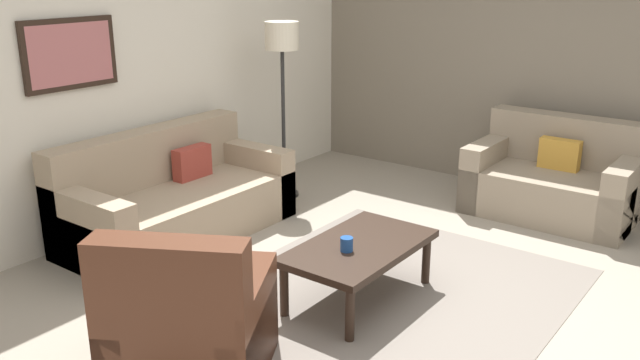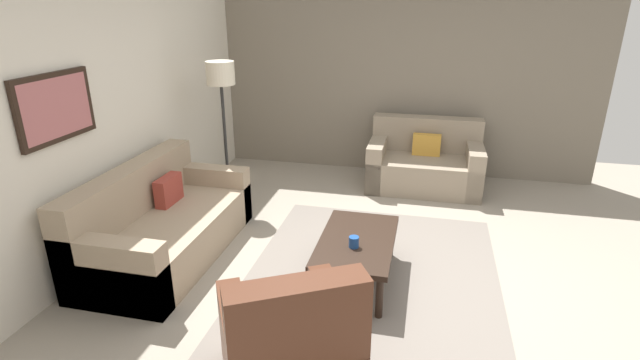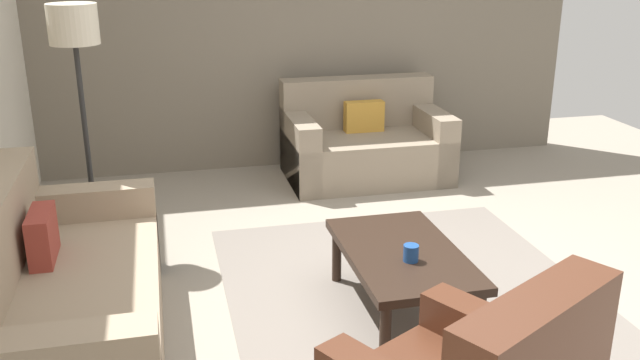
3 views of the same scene
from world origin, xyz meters
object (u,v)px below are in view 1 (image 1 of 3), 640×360
object	(u,v)px
coffee_table	(359,251)
couch_main	(171,200)
armchair_leather	(188,334)
cup	(347,244)
couch_loveseat	(555,182)
lamp_standing	(282,54)
framed_artwork	(70,54)

from	to	relation	value
coffee_table	couch_main	bearing A→B (deg)	89.00
armchair_leather	cup	xyz separation A→B (m)	(1.23, -0.20, 0.15)
couch_loveseat	cup	size ratio (longest dim) A/B	15.19
cup	lamp_standing	distance (m)	2.53
armchair_leather	framed_artwork	world-z (taller)	framed_artwork
lamp_standing	couch_loveseat	bearing A→B (deg)	-63.88
couch_loveseat	lamp_standing	size ratio (longest dim) A/B	0.84
couch_main	framed_artwork	xyz separation A→B (m)	(-0.52, 0.43, 1.26)
couch_loveseat	cup	bearing A→B (deg)	168.83
coffee_table	couch_loveseat	bearing A→B (deg)	-11.69
coffee_table	lamp_standing	bearing A→B (deg)	52.73
couch_main	armchair_leather	distance (m)	2.24
cup	framed_artwork	bearing A→B (deg)	98.26
couch_main	cup	size ratio (longest dim) A/B	20.73
armchair_leather	framed_artwork	distance (m)	2.66
coffee_table	cup	bearing A→B (deg)	178.09
cup	couch_loveseat	bearing A→B (deg)	-11.17
couch_main	couch_loveseat	distance (m)	3.49
lamp_standing	framed_artwork	size ratio (longest dim) A/B	2.14
couch_main	framed_artwork	bearing A→B (deg)	140.48
cup	framed_artwork	xyz separation A→B (m)	(-0.34, 2.37, 1.10)
lamp_standing	armchair_leather	bearing A→B (deg)	-149.77
couch_main	couch_loveseat	xyz separation A→B (m)	(2.47, -2.46, 0.00)
coffee_table	lamp_standing	distance (m)	2.49
couch_main	lamp_standing	size ratio (longest dim) A/B	1.15
armchair_leather	coffee_table	world-z (taller)	armchair_leather
lamp_standing	framed_artwork	bearing A→B (deg)	162.72
framed_artwork	couch_main	bearing A→B (deg)	-39.52
couch_loveseat	framed_artwork	world-z (taller)	framed_artwork
coffee_table	lamp_standing	world-z (taller)	lamp_standing
couch_main	coffee_table	xyz separation A→B (m)	(-0.03, -1.94, 0.06)
couch_loveseat	framed_artwork	distance (m)	4.35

